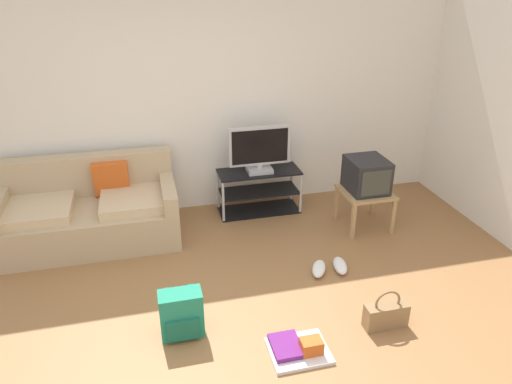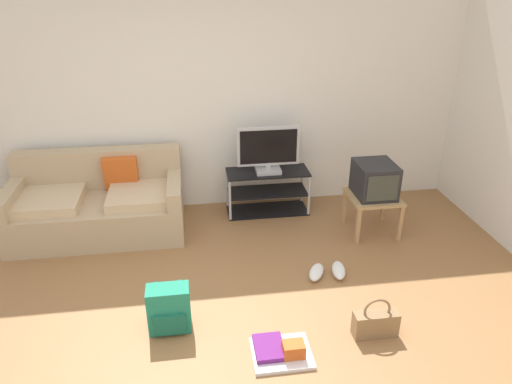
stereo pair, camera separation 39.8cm
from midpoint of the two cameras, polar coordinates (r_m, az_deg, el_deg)
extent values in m
cube|color=olive|center=(3.85, -5.53, -17.89)|extent=(9.00, 9.80, 0.02)
cube|color=silver|center=(5.40, -10.25, 11.37)|extent=(9.00, 0.10, 2.70)
cube|color=tan|center=(5.32, -21.21, -3.62)|extent=(1.78, 0.90, 0.39)
cube|color=tan|center=(5.47, -21.54, 1.93)|extent=(1.78, 0.20, 0.44)
cube|color=tan|center=(5.13, -12.66, 0.19)|extent=(0.14, 0.90, 0.20)
cube|color=#CBAF89|center=(5.26, -26.95, -2.06)|extent=(0.71, 0.63, 0.10)
cube|color=#CBAF89|center=(5.11, -16.28, -0.99)|extent=(0.71, 0.63, 0.10)
cube|color=#CC561E|center=(5.33, -18.99, 1.55)|extent=(0.36, 0.15, 0.37)
cube|color=black|center=(5.44, -1.73, 2.39)|extent=(0.94, 0.38, 0.02)
cube|color=black|center=(5.54, -1.70, 0.06)|extent=(0.90, 0.37, 0.02)
cube|color=black|center=(5.65, -1.67, -2.18)|extent=(0.94, 0.38, 0.02)
cylinder|color=#B7B7BC|center=(5.32, -6.07, -1.23)|extent=(0.03, 0.03, 0.51)
cylinder|color=#B7B7BC|center=(5.49, 3.32, -0.22)|extent=(0.03, 0.03, 0.51)
cylinder|color=#B7B7BC|center=(5.63, -6.60, 0.33)|extent=(0.03, 0.03, 0.51)
cylinder|color=#B7B7BC|center=(5.80, 2.30, 1.25)|extent=(0.03, 0.03, 0.51)
cube|color=#B2B2B7|center=(5.41, -1.69, 2.64)|extent=(0.28, 0.22, 0.05)
cube|color=#B2B2B7|center=(5.39, -1.70, 3.08)|extent=(0.05, 0.04, 0.04)
cube|color=#B2B2B7|center=(5.31, -1.73, 5.49)|extent=(0.69, 0.04, 0.44)
cube|color=black|center=(5.28, -1.68, 5.41)|extent=(0.63, 0.01, 0.38)
cube|color=tan|center=(5.24, 10.84, -0.02)|extent=(0.52, 0.52, 0.03)
cube|color=tan|center=(5.07, 9.32, -3.56)|extent=(0.04, 0.04, 0.40)
cube|color=tan|center=(5.25, 13.93, -2.92)|extent=(0.04, 0.04, 0.40)
cube|color=tan|center=(5.44, 7.50, -1.31)|extent=(0.04, 0.04, 0.40)
cube|color=tan|center=(5.61, 11.86, -0.79)|extent=(0.04, 0.04, 0.40)
cube|color=#232326|center=(5.18, 10.93, 1.99)|extent=(0.40, 0.44, 0.35)
cube|color=#333833|center=(5.00, 11.95, 1.00)|extent=(0.32, 0.01, 0.28)
cube|color=#238466|center=(3.88, -11.91, -14.11)|extent=(0.33, 0.18, 0.39)
cube|color=#1A634C|center=(3.84, -11.73, -15.90)|extent=(0.25, 0.04, 0.17)
cylinder|color=#1A634C|center=(3.95, -13.40, -13.02)|extent=(0.04, 0.04, 0.31)
cylinder|color=#1A634C|center=(3.95, -10.66, -12.74)|extent=(0.04, 0.04, 0.31)
cube|color=olive|center=(4.01, 12.43, -14.30)|extent=(0.35, 0.12, 0.21)
torus|color=olive|center=(3.93, 12.61, -12.80)|extent=(0.22, 0.02, 0.22)
ellipsoid|color=white|center=(4.56, 5.01, -9.17)|extent=(0.23, 0.30, 0.09)
ellipsoid|color=white|center=(4.62, 7.56, -8.76)|extent=(0.17, 0.29, 0.09)
cube|color=silver|center=(3.76, 1.95, -18.52)|extent=(0.44, 0.37, 0.03)
cube|color=#CC561E|center=(3.70, 3.41, -17.97)|extent=(0.16, 0.12, 0.11)
cube|color=#661E70|center=(3.75, 0.44, -17.99)|extent=(0.22, 0.28, 0.04)
camera|label=1|loc=(0.20, -92.56, -1.22)|focal=33.53mm
camera|label=2|loc=(0.20, 87.44, 1.22)|focal=33.53mm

